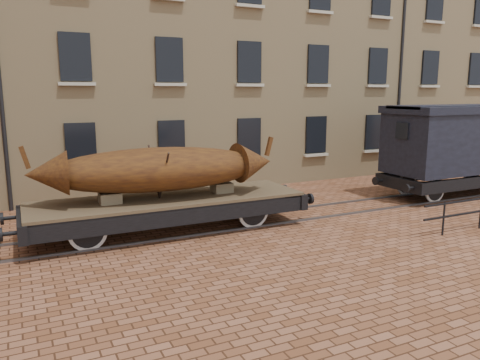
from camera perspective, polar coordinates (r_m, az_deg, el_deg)
name	(u,v)px	position (r m, az deg, el deg)	size (l,w,h in m)	color
ground	(288,216)	(16.05, 5.89, -4.41)	(90.00, 90.00, 0.00)	brown
warehouse_cream	(240,37)	(25.87, 0.03, 16.99)	(40.00, 10.19, 14.00)	#DABA82
rail_track	(288,215)	(16.04, 5.89, -4.31)	(30.00, 1.52, 0.06)	#59595E
flatcar_wagon	(169,204)	(14.16, -8.64, -2.96)	(9.09, 2.47, 1.37)	#483E2A
iron_boat	(159,169)	(13.86, -9.90, 1.32)	(7.31, 2.50, 1.72)	#603612
goods_van	(459,139)	(20.93, 25.09, 4.55)	(7.07, 2.58, 3.66)	black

